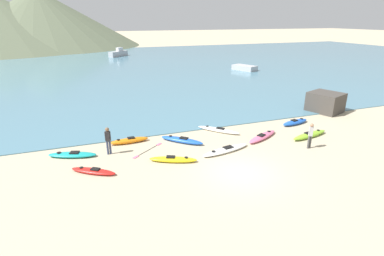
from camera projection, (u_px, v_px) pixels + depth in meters
The scene contains 19 objects.
ground_plane at pixel (241, 173), 16.51m from camera, with size 400.00×400.00×0.00m, color tan.
bay_water at pixel (126, 66), 53.48m from camera, with size 160.00×70.00×0.06m, color teal.
far_hill_midright at pixel (39, 18), 88.56m from camera, with size 57.73×57.73×16.17m, color #5B664C.
kayak_on_sand_0 at pixel (182, 140), 20.49m from camera, with size 2.69×2.62×0.38m.
kayak_on_sand_1 at pixel (226, 150), 19.07m from camera, with size 3.60×1.44×0.31m.
kayak_on_sand_2 at pixel (262, 136), 21.19m from camera, with size 3.21×2.06×0.33m.
kayak_on_sand_3 at pixel (129, 141), 20.41m from camera, with size 2.66×0.68×0.39m.
kayak_on_sand_4 at pixel (173, 159), 17.73m from camera, with size 2.84×1.70×0.35m.
kayak_on_sand_5 at pixel (310, 135), 21.39m from camera, with size 3.39×1.24×0.40m.
kayak_on_sand_6 at pixel (93, 171), 16.44m from camera, with size 2.53×1.98×0.29m.
kayak_on_sand_7 at pixel (72, 155), 18.37m from camera, with size 3.01×1.68×0.33m.
kayak_on_sand_8 at pixel (295, 122), 24.01m from camera, with size 2.72×1.18×0.40m.
kayak_on_sand_9 at pixel (218, 130), 22.43m from camera, with size 2.66×2.87×0.33m.
person_near_foreground at pixel (311, 134), 19.31m from camera, with size 0.35×0.29×1.72m.
person_near_waterline at pixel (108, 139), 18.45m from camera, with size 0.36×0.25×1.77m.
moored_boat_0 at pixel (244, 68), 48.64m from camera, with size 3.30×4.33×0.78m.
moored_boat_1 at pixel (118, 53), 66.36m from camera, with size 4.58×4.31×1.88m.
loose_paddle at pixel (148, 150), 19.28m from camera, with size 2.29×1.87×0.03m.
shoreline_rock at pixel (325, 102), 27.09m from camera, with size 2.43×2.68×1.74m, color #423D38.
Camera 1 is at (-7.62, -12.79, 8.01)m, focal length 28.00 mm.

